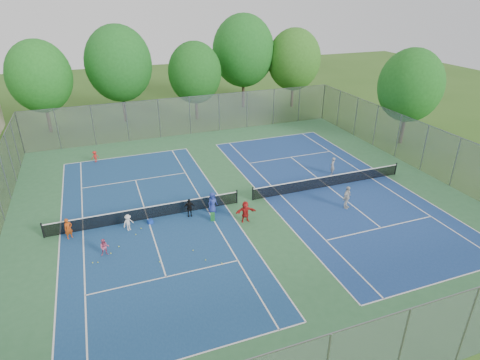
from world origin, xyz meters
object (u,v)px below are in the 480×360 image
ball_crate (150,222)px  instructor (332,166)px  net_left (147,213)px  net_right (329,181)px  ball_hopper (213,217)px

ball_crate → instructor: size_ratio=0.20×
ball_crate → instructor: instructor is taller
net_left → instructor: size_ratio=8.55×
net_right → ball_crate: 13.94m
net_right → ball_crate: (-13.92, -0.59, -0.32)m
net_left → ball_crate: (0.08, -0.59, -0.32)m
net_right → ball_crate: net_right is taller
instructor → net_left: bearing=-34.0°
ball_crate → ball_hopper: size_ratio=0.56×
net_left → ball_crate: 0.68m
ball_hopper → net_left: bearing=157.5°
net_right → ball_crate: size_ratio=41.98×
net_right → instructor: 2.45m
net_left → ball_hopper: 4.40m
net_right → ball_hopper: (-9.94, -1.68, -0.18)m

